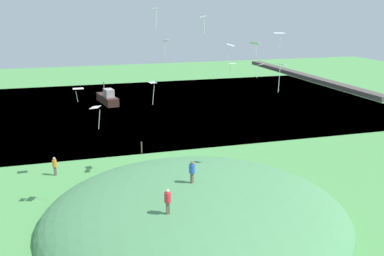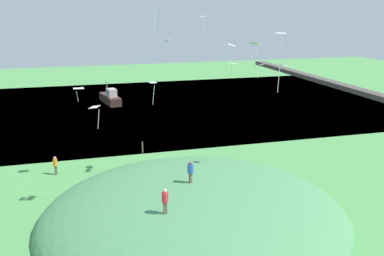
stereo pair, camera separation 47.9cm
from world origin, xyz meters
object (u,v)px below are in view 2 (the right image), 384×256
object	(u,v)px
kite_4	(154,10)
person_with_child	(191,170)
kite_9	(153,84)
kite_11	(203,18)
boat_on_lake	(110,98)
mooring_post	(142,147)
kite_0	(231,46)
kite_8	(95,108)
kite_1	(281,34)
kite_7	(281,68)
kite_10	(167,42)
person_watching_kites	(165,198)
person_near_shore	(55,163)
kite_3	(255,44)
kite_5	(234,65)
kite_6	(78,89)
kite_2	(259,65)

from	to	relation	value
kite_4	person_with_child	bearing A→B (deg)	62.19
kite_9	kite_11	xyz separation A→B (m)	(3.13, 3.60, 5.70)
boat_on_lake	kite_4	size ratio (longest dim) A/B	4.97
person_with_child	mooring_post	size ratio (longest dim) A/B	1.27
person_with_child	kite_0	bearing A→B (deg)	23.92
kite_8	kite_9	world-z (taller)	kite_9
kite_1	kite_9	distance (m)	15.54
person_with_child	kite_7	distance (m)	10.04
kite_8	kite_10	size ratio (longest dim) A/B	0.95
kite_9	person_watching_kites	bearing A→B (deg)	-7.90
person_watching_kites	person_near_shore	distance (m)	17.17
kite_1	kite_9	bearing A→B (deg)	-72.80
kite_3	mooring_post	world-z (taller)	kite_3
person_watching_kites	kite_1	bearing A→B (deg)	48.20
kite_5	kite_6	size ratio (longest dim) A/B	1.27
kite_10	kite_11	distance (m)	11.83
person_near_shore	kite_2	world-z (taller)	kite_2
kite_6	kite_8	size ratio (longest dim) A/B	0.68
kite_10	person_near_shore	bearing A→B (deg)	-63.48
mooring_post	boat_on_lake	bearing A→B (deg)	-177.89
kite_1	kite_8	size ratio (longest dim) A/B	1.01
kite_3	mooring_post	bearing A→B (deg)	-140.35
kite_11	person_watching_kites	bearing A→B (deg)	-28.54
kite_0	mooring_post	world-z (taller)	kite_0
kite_10	kite_11	size ratio (longest dim) A/B	1.28
person_with_child	kite_9	distance (m)	10.54
kite_8	kite_9	distance (m)	7.75
person_with_child	kite_1	bearing A→B (deg)	9.76
kite_0	kite_4	bearing A→B (deg)	-38.33
person_with_child	kite_7	world-z (taller)	kite_7
kite_3	kite_6	world-z (taller)	kite_3
kite_5	kite_7	world-z (taller)	kite_7
person_with_child	kite_11	distance (m)	12.36
kite_3	kite_5	bearing A→B (deg)	165.18
kite_6	kite_8	world-z (taller)	kite_6
person_watching_kites	kite_0	distance (m)	22.34
kite_1	kite_11	world-z (taller)	kite_11
kite_3	person_near_shore	bearing A→B (deg)	-109.25
kite_6	kite_9	bearing A→B (deg)	83.21
person_near_shore	kite_0	distance (m)	20.75
kite_7	person_watching_kites	bearing A→B (deg)	-63.03
boat_on_lake	kite_11	distance (m)	38.11
person_with_child	kite_5	xyz separation A→B (m)	(-20.46, 11.01, 4.51)
kite_5	kite_7	distance (m)	19.45
kite_2	kite_8	xyz separation A→B (m)	(4.64, -14.94, -2.00)
kite_0	kite_5	distance (m)	7.18
person_watching_kites	kite_2	world-z (taller)	kite_2
person_with_child	kite_9	size ratio (longest dim) A/B	0.81
person_watching_kites	kite_5	world-z (taller)	kite_5
person_watching_kites	kite_8	size ratio (longest dim) A/B	0.95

